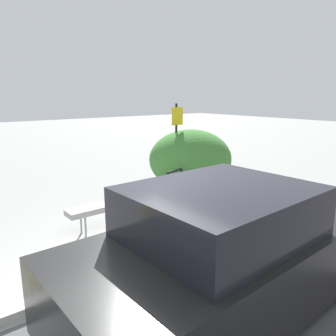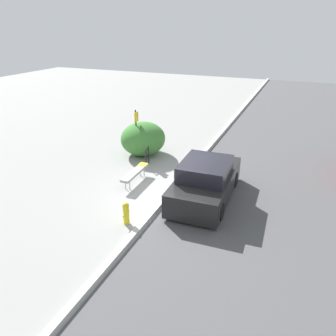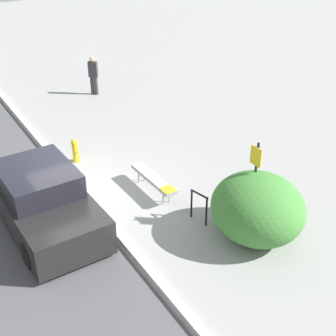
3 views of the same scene
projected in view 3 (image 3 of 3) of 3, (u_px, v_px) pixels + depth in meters
name	position (u px, v px, depth m)	size (l,w,h in m)	color
ground_plane	(88.00, 200.00, 12.61)	(60.00, 60.00, 0.00)	gray
curb	(88.00, 198.00, 12.58)	(60.00, 0.20, 0.13)	#B7B7B2
bench	(153.00, 179.00, 12.72)	(1.89, 0.39, 0.50)	#99999E
bike_rack	(199.00, 204.00, 11.53)	(0.55, 0.17, 0.83)	black
sign_post	(255.00, 178.00, 10.91)	(0.36, 0.08, 2.30)	black
fire_hydrant	(75.00, 150.00, 14.27)	(0.36, 0.22, 0.77)	gold
shrub_hedge	(258.00, 208.00, 10.85)	(2.28, 2.15, 1.61)	#3D7A33
pedestrian	(93.00, 74.00, 19.09)	(0.38, 0.40, 1.60)	#333338
parked_car_near	(42.00, 200.00, 11.36)	(4.21, 1.97, 1.52)	black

